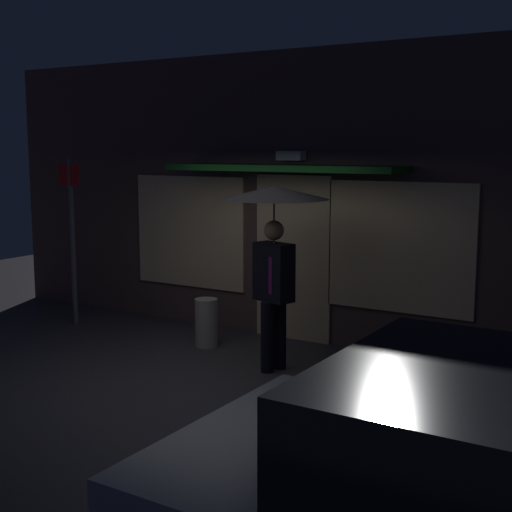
# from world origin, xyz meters

# --- Properties ---
(ground_plane) EXTENTS (18.00, 18.00, 0.00)m
(ground_plane) POSITION_xyz_m (0.00, 0.00, 0.00)
(ground_plane) COLOR #38353A
(building_facade) EXTENTS (10.11, 1.00, 3.81)m
(building_facade) POSITION_xyz_m (-0.00, 2.34, 1.89)
(building_facade) COLOR brown
(building_facade) RESTS_ON ground
(person_with_umbrella) EXTENTS (1.24, 1.24, 2.13)m
(person_with_umbrella) POSITION_xyz_m (0.47, 0.85, 1.67)
(person_with_umbrella) COLOR black
(person_with_umbrella) RESTS_ON ground
(street_sign_post) EXTENTS (0.40, 0.07, 2.42)m
(street_sign_post) POSITION_xyz_m (-3.12, 1.26, 1.37)
(street_sign_post) COLOR #595B60
(street_sign_post) RESTS_ON ground
(sidewalk_bollard) EXTENTS (0.29, 0.29, 0.63)m
(sidewalk_bollard) POSITION_xyz_m (-0.77, 1.27, 0.31)
(sidewalk_bollard) COLOR #B2A899
(sidewalk_bollard) RESTS_ON ground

